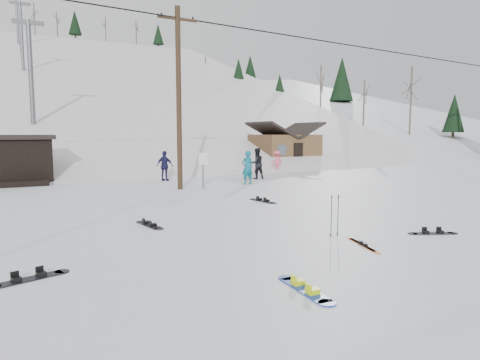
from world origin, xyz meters
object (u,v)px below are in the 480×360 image
hero_snowboard (305,289)px  hero_skis (362,244)px  cabin (284,149)px  utility_pole (179,96)px

hero_snowboard → hero_skis: size_ratio=1.03×
hero_skis → cabin: bearing=76.9°
utility_pole → hero_skis: size_ratio=5.54×
utility_pole → hero_snowboard: (-2.79, -14.41, -4.65)m
cabin → hero_snowboard: size_ratio=3.23×
utility_pole → hero_skis: utility_pole is taller
utility_pole → hero_skis: 13.37m
cabin → hero_snowboard: cabin is taller
utility_pole → hero_snowboard: bearing=-101.0°
cabin → hero_skis: size_ratio=3.32×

